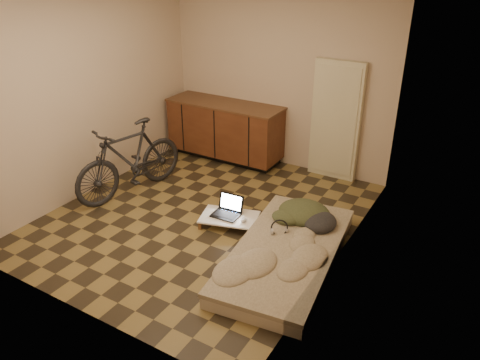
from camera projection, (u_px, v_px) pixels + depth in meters
The scene contains 10 objects.
room_shell at pixel (200, 118), 5.31m from camera, with size 3.50×4.00×2.60m.
cabinets at pixel (225, 130), 7.34m from camera, with size 1.84×0.62×0.91m.
appliance_panel at pixel (336, 121), 6.58m from camera, with size 0.70×0.10×1.70m, color beige.
bicycle at pixel (129, 156), 6.22m from camera, with size 0.50×1.71×1.11m, color black.
futon at pixel (286, 254), 5.01m from camera, with size 1.26×2.21×0.18m.
clothing_pile at pixel (308, 209), 5.42m from camera, with size 0.66×0.55×0.26m, color #353C23, non-canonical shape.
headphones at pixel (279, 227), 5.18m from camera, with size 0.21×0.20×0.14m, color black, non-canonical shape.
lap_desk at pixel (229, 217), 5.67m from camera, with size 0.78×0.61×0.11m.
laptop at pixel (228, 210), 5.70m from camera, with size 0.34×0.31×0.22m.
mouse at pixel (244, 220), 5.55m from camera, with size 0.06×0.10×0.04m, color silver.
Camera 1 is at (2.99, -4.13, 3.02)m, focal length 35.00 mm.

